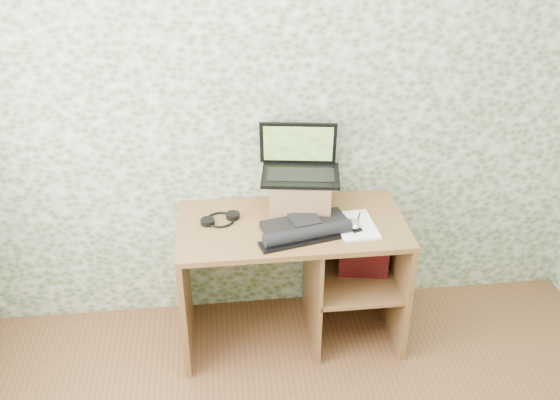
{
  "coord_description": "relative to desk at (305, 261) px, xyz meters",
  "views": [
    {
      "loc": [
        -0.37,
        -1.31,
        2.49
      ],
      "look_at": [
        -0.07,
        1.39,
        0.92
      ],
      "focal_mm": 40.0,
      "sensor_mm": 36.0,
      "label": 1
    }
  ],
  "objects": [
    {
      "name": "pen",
      "position": [
        0.27,
        -0.05,
        0.29
      ],
      "size": [
        0.05,
        0.12,
        0.01
      ],
      "primitive_type": "cylinder",
      "rotation": [
        1.57,
        0.0,
        -0.37
      ],
      "color": "black",
      "rests_on": "notepad"
    },
    {
      "name": "headphones",
      "position": [
        -0.45,
        0.04,
        0.28
      ],
      "size": [
        0.21,
        0.2,
        0.03
      ],
      "rotation": [
        0.0,
        0.0,
        0.33
      ],
      "color": "black",
      "rests_on": "desk"
    },
    {
      "name": "desk",
      "position": [
        0.0,
        0.0,
        0.0
      ],
      "size": [
        1.2,
        0.6,
        0.75
      ],
      "color": "brown",
      "rests_on": "floor"
    },
    {
      "name": "laptop",
      "position": [
        -0.01,
        0.16,
        0.53
      ],
      "size": [
        0.45,
        0.35,
        0.27
      ],
      "rotation": [
        0.0,
        0.0,
        -0.15
      ],
      "color": "black",
      "rests_on": "riser"
    },
    {
      "name": "riser",
      "position": [
        -0.01,
        0.12,
        0.37
      ],
      "size": [
        0.36,
        0.32,
        0.19
      ],
      "primitive_type": "cube",
      "rotation": [
        0.0,
        0.0,
        -0.15
      ],
      "color": "#916041",
      "rests_on": "desk"
    },
    {
      "name": "wall_back",
      "position": [
        -0.08,
        0.28,
        0.82
      ],
      "size": [
        3.5,
        0.0,
        3.5
      ],
      "primitive_type": "plane",
      "rotation": [
        1.57,
        0.0,
        0.0
      ],
      "color": "silver",
      "rests_on": "ground"
    },
    {
      "name": "keyboard",
      "position": [
        -0.02,
        -0.12,
        0.29
      ],
      "size": [
        0.51,
        0.36,
        0.07
      ],
      "rotation": [
        0.0,
        0.0,
        0.23
      ],
      "color": "black",
      "rests_on": "desk"
    },
    {
      "name": "mouse",
      "position": [
        0.23,
        -0.13,
        0.3
      ],
      "size": [
        0.09,
        0.11,
        0.03
      ],
      "primitive_type": "ellipsoid",
      "rotation": [
        0.0,
        0.0,
        0.32
      ],
      "color": "silver",
      "rests_on": "notepad"
    },
    {
      "name": "red_box",
      "position": [
        0.32,
        -0.03,
        0.07
      ],
      "size": [
        0.28,
        0.13,
        0.33
      ],
      "primitive_type": "cube",
      "rotation": [
        0.0,
        0.0,
        -0.18
      ],
      "color": "maroon",
      "rests_on": "desk"
    },
    {
      "name": "notepad",
      "position": [
        0.25,
        -0.1,
        0.28
      ],
      "size": [
        0.21,
        0.29,
        0.01
      ],
      "primitive_type": "cube",
      "rotation": [
        0.0,
        0.0,
        0.06
      ],
      "color": "white",
      "rests_on": "desk"
    }
  ]
}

